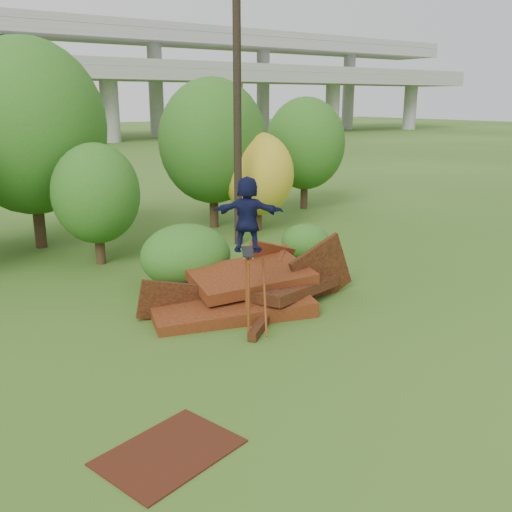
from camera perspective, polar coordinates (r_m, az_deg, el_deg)
ground at (r=12.70m, az=8.23°, el=-8.41°), size 240.00×240.00×0.00m
scrap_pile at (r=14.51m, az=-0.84°, el=-3.55°), size 5.87×3.73×2.07m
grind_rail at (r=12.67m, az=-0.86°, el=-2.73°), size 0.68×1.07×1.83m
skateboard at (r=12.34m, az=-0.84°, el=0.43°), size 0.66×0.87×0.09m
skater at (r=12.15m, az=-0.86°, el=4.22°), size 1.46×1.34×1.63m
flat_plate at (r=9.08m, az=-8.68°, el=-18.83°), size 2.27×1.87×0.03m
tree_1 at (r=21.12m, az=-21.71°, el=11.86°), size 5.13×5.13×7.13m
tree_2 at (r=18.47m, az=-15.70°, el=6.02°), size 2.72×2.72×3.83m
tree_3 at (r=23.13m, az=-4.36°, el=11.37°), size 4.29×4.29×5.96m
tree_4 at (r=22.53m, az=0.22°, el=8.19°), size 2.82×2.82×3.89m
tree_5 at (r=27.30m, az=4.94°, el=11.12°), size 3.72×3.72×5.23m
shrub_left at (r=15.99m, az=-7.04°, el=0.03°), size 2.56×2.36×1.77m
shrub_right at (r=18.82m, az=4.97°, el=1.47°), size 1.64×1.50×1.16m
utility_pole at (r=20.17m, az=-1.89°, el=16.01°), size 1.40×0.28×10.47m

